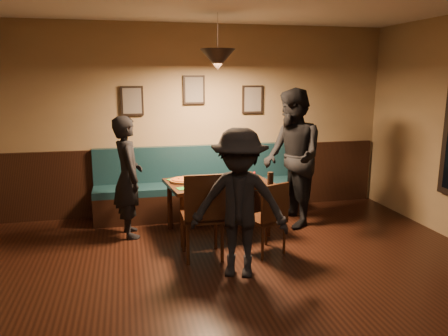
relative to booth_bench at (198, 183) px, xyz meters
name	(u,v)px	position (x,y,z in m)	size (l,w,h in m)	color
wall_back	(194,120)	(0.00, 0.30, 0.90)	(6.00, 6.00, 0.00)	#8C704F
wainscot	(195,179)	(0.00, 0.27, 0.00)	(5.88, 0.06, 1.00)	black
booth_bench	(198,183)	(0.00, 0.00, 0.00)	(3.00, 0.60, 1.00)	#0F232D
picture_left	(132,101)	(-0.90, 0.27, 1.20)	(0.32, 0.04, 0.42)	black
picture_center	(194,90)	(0.00, 0.27, 1.35)	(0.32, 0.04, 0.42)	black
picture_right	(252,99)	(0.90, 0.27, 1.20)	(0.32, 0.04, 0.42)	black
pendant_lamp	(218,59)	(0.14, -0.77, 1.75)	(0.44, 0.44, 0.25)	black
dining_table	(218,207)	(0.14, -0.77, -0.15)	(1.31, 0.84, 0.70)	black
chair_near_left	(202,215)	(-0.21, -1.51, 0.01)	(0.45, 0.45, 1.02)	black
chair_near_right	(265,217)	(0.53, -1.55, -0.07)	(0.38, 0.38, 0.87)	black
diner_left	(128,177)	(-1.01, -0.62, 0.28)	(0.57, 0.37, 1.57)	black
diner_right	(292,158)	(1.20, -0.67, 0.45)	(0.92, 0.72, 1.90)	black
diner_front	(239,204)	(0.09, -2.05, 0.27)	(1.00, 0.58, 1.55)	black
pizza_a	(183,180)	(-0.31, -0.69, 0.22)	(0.35, 0.35, 0.04)	#C37924
pizza_b	(219,184)	(0.11, -0.98, 0.22)	(0.37, 0.37, 0.04)	orange
pizza_c	(246,176)	(0.55, -0.63, 0.22)	(0.31, 0.31, 0.04)	gold
soda_glass	(270,179)	(0.75, -1.09, 0.28)	(0.08, 0.08, 0.16)	black
tabasco_bottle	(254,176)	(0.61, -0.84, 0.27)	(0.03, 0.03, 0.13)	#9B050B
napkin_a	(174,180)	(-0.41, -0.56, 0.20)	(0.15, 0.15, 0.01)	#207926
napkin_b	(183,188)	(-0.36, -1.04, 0.20)	(0.14, 0.14, 0.01)	#217C21
cutlery_set	(222,188)	(0.12, -1.11, 0.20)	(0.02, 0.20, 0.00)	silver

